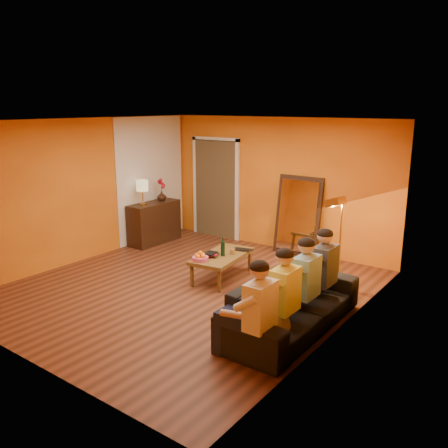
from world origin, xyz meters
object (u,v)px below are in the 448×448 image
Objects in this scene: tumbler at (232,252)px; vase at (162,196)px; mirror_frame at (298,216)px; sofa at (292,304)px; sideboard at (154,223)px; person_far_right at (324,272)px; floor_lamp at (340,245)px; person_far_left at (260,314)px; person_mid_right at (306,284)px; coffee_table at (222,266)px; dog at (276,325)px; laptop at (243,251)px; person_mid_left at (285,298)px; table_lamp at (142,193)px; wine_bottle at (223,247)px.

vase is (-2.55, 1.01, 0.49)m from tumbler.
mirror_frame is 3.25m from sofa.
person_far_right is at bearing -14.75° from sideboard.
floor_lamp is 1.75m from tumbler.
person_far_left is 1.00× the size of person_mid_right.
coffee_table is 2.14m from person_mid_right.
dog is 2.42m from tumbler.
laptop is at bearing 52.13° from sofa.
person_mid_left is at bearing -64.62° from mirror_frame.
sideboard is at bearing 90.00° from table_lamp.
person_mid_left is (4.37, -1.95, -0.49)m from table_lamp.
wine_bottle is 0.44m from laptop.
floor_lamp reaches higher than coffee_table.
person_mid_right is (0.13, 0.10, 0.27)m from sofa.
table_lamp is at bearing -153.68° from mirror_frame.
person_mid_left is 3.59× the size of laptop.
vase reaches higher than laptop.
vase is (-2.48, 1.18, 0.38)m from wine_bottle.
floor_lamp is 15.58× the size of tumbler.
person_far_left is 1.10m from person_mid_right.
dog is 1.82× the size of laptop.
wine_bottle is (-1.76, 0.87, 0.24)m from sofa.
coffee_table is 0.30m from tumbler.
floor_lamp is at bearing 101.72° from person_far_right.
sideboard is at bearing 159.39° from wine_bottle.
table_lamp is 5.06m from person_far_left.
sofa is 24.88× the size of tumbler.
sideboard is 3.48× the size of laptop.
table_lamp is 0.35× the size of floor_lamp.
floor_lamp is 1.63m from laptop.
floor_lamp is 4.24× the size of laptop.
floor_lamp is 2.67m from person_far_left.
person_far_left is (0.03, -0.42, 0.30)m from dog.
floor_lamp is at bearing 2.75° from sofa.
table_lamp reaches higher than person_mid_left.
sideboard is 5.19m from person_far_left.
wine_bottle reaches higher than coffee_table.
mirror_frame is 4.48× the size of laptop.
mirror_frame reaches higher than laptop.
person_far_right reaches higher than wine_bottle.
coffee_table is 2.00m from person_far_right.
sideboard is 2.66m from tumbler.
laptop reaches higher than coffee_table.
sofa is 1.98m from wine_bottle.
wine_bottle is at bearing -123.96° from laptop.
wine_bottle is at bearing -98.79° from mirror_frame.
mirror_frame is 3.69m from person_mid_left.
tumbler is at bearing 127.32° from dog.
laptop is (2.61, -0.23, -0.67)m from table_lamp.
mirror_frame is 1.25× the size of person_mid_right.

